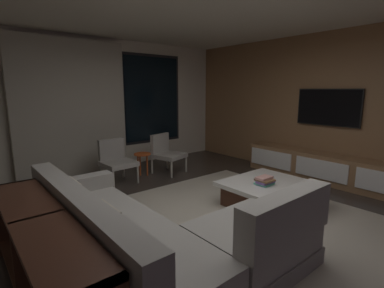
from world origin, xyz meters
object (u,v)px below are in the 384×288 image
coffee_table (270,195)px  mounted_tv (328,107)px  accent_chair_by_curtain (116,159)px  console_table_behind_couch (42,256)px  book_stack_on_coffee_table (265,181)px  media_console (329,170)px  side_stool (142,158)px  accent_chair_near_window (166,151)px  sectional_couch (153,239)px

coffee_table → mounted_tv: mounted_tv is taller
accent_chair_by_curtain → console_table_behind_couch: size_ratio=0.37×
book_stack_on_coffee_table → media_console: bearing=-1.4°
side_stool → book_stack_on_coffee_table: bearing=-78.1°
media_console → book_stack_on_coffee_table: bearing=178.6°
mounted_tv → side_stool: bearing=137.8°
mounted_tv → console_table_behind_couch: 4.96m
book_stack_on_coffee_table → accent_chair_near_window: bearing=89.9°
sectional_couch → media_console: 3.78m
accent_chair_by_curtain → book_stack_on_coffee_table: bearing=-66.9°
mounted_tv → accent_chair_by_curtain: bearing=143.0°
accent_chair_near_window → book_stack_on_coffee_table: bearing=-90.1°
book_stack_on_coffee_table → mounted_tv: 2.24m
accent_chair_by_curtain → side_stool: bearing=-1.4°
coffee_table → book_stack_on_coffee_table: size_ratio=4.28×
accent_chair_near_window → console_table_behind_couch: bearing=-139.3°
mounted_tv → console_table_behind_couch: (-4.87, -0.18, -0.94)m
media_console → coffee_table: bearing=179.2°
media_console → console_table_behind_couch: console_table_behind_couch is taller
media_console → accent_chair_by_curtain: bearing=139.0°
coffee_table → media_console: (1.73, -0.03, 0.06)m
sectional_couch → book_stack_on_coffee_table: size_ratio=9.23×
media_console → side_stool: bearing=133.4°
coffee_table → side_stool: (-0.64, 2.48, 0.19)m
coffee_table → media_console: bearing=-0.8°
sectional_couch → console_table_behind_couch: bearing=171.8°
book_stack_on_coffee_table → accent_chair_near_window: (0.00, 2.42, 0.02)m
book_stack_on_coffee_table → accent_chair_by_curtain: accent_chair_by_curtain is taller
coffee_table → media_console: 1.73m
media_console → mounted_tv: 1.13m
coffee_table → media_console: size_ratio=0.37×
coffee_table → console_table_behind_couch: size_ratio=0.55×
console_table_behind_couch → accent_chair_by_curtain: bearing=54.5°
book_stack_on_coffee_table → mounted_tv: size_ratio=0.23×
coffee_table → book_stack_on_coffee_table: book_stack_on_coffee_table is taller
mounted_tv → book_stack_on_coffee_table: bearing=-175.7°
book_stack_on_coffee_table → mounted_tv: (2.03, 0.15, 0.93)m
side_stool → console_table_behind_couch: bearing=-133.0°
sectional_couch → mounted_tv: size_ratio=2.17×
book_stack_on_coffee_table → side_stool: bearing=101.9°
console_table_behind_couch → accent_chair_near_window: bearing=40.7°
media_console → console_table_behind_couch: size_ratio=1.48×
accent_chair_by_curtain → media_console: accent_chair_by_curtain is taller
sectional_couch → accent_chair_by_curtain: (0.87, 2.63, 0.14)m
accent_chair_by_curtain → side_stool: (0.53, -0.01, -0.06)m
sectional_couch → coffee_table: (2.04, 0.14, -0.10)m
accent_chair_by_curtain → side_stool: size_ratio=1.70×
sectional_couch → coffee_table: 2.05m
coffee_table → accent_chair_by_curtain: (-1.17, 2.50, 0.25)m
book_stack_on_coffee_table → accent_chair_by_curtain: size_ratio=0.35×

